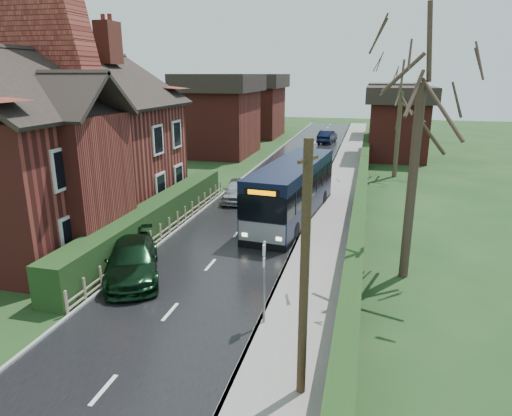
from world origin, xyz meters
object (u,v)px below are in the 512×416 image
(brick_house, at_px, (57,143))
(bus, at_px, (292,191))
(car_silver, at_px, (237,190))
(bus_stop_sign, at_px, (264,272))
(car_green, at_px, (132,260))
(telegraph_pole, at_px, (304,276))

(brick_house, xyz_separation_m, bus, (10.93, 4.35, -2.85))
(brick_house, bearing_deg, car_silver, 45.68)
(bus_stop_sign, bearing_deg, bus, 87.43)
(brick_house, bearing_deg, car_green, -36.19)
(brick_house, height_order, telegraph_pole, brick_house)
(brick_house, height_order, bus_stop_sign, brick_house)
(bus, height_order, car_green, bus)
(brick_house, xyz_separation_m, bus_stop_sign, (11.93, -6.84, -2.53))
(car_green, relative_size, telegraph_pole, 0.76)
(car_green, xyz_separation_m, telegraph_pole, (7.36, -5.26, 2.50))
(brick_house, relative_size, telegraph_pole, 2.31)
(bus_stop_sign, distance_m, telegraph_pole, 3.61)
(car_silver, height_order, car_green, car_green)
(car_silver, xyz_separation_m, car_green, (-0.85, -11.71, 0.03))
(bus, bearing_deg, bus_stop_sign, -78.86)
(car_silver, bearing_deg, telegraph_pole, -76.84)
(bus, distance_m, bus_stop_sign, 11.24)
(bus, distance_m, car_silver, 4.91)
(brick_house, distance_m, bus, 12.10)
(brick_house, height_order, bus, brick_house)
(brick_house, bearing_deg, telegraph_pole, -35.84)
(brick_house, relative_size, car_silver, 3.74)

